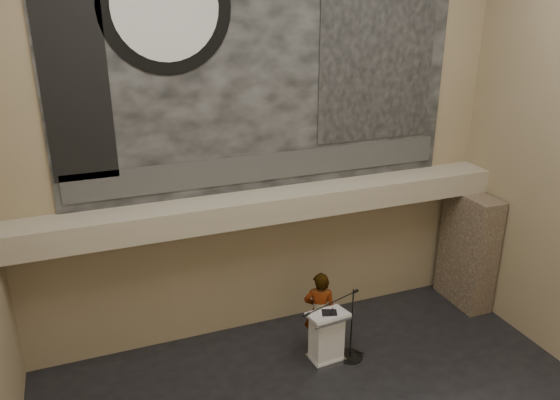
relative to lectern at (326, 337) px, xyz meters
name	(u,v)px	position (x,y,z in m)	size (l,w,h in m)	color
wall_back	(266,137)	(-0.62, 1.74, 3.70)	(10.00, 0.02, 8.50)	#857654
soffit	(273,205)	(-0.62, 1.34, 2.40)	(10.00, 0.80, 0.50)	gray
sprinkler_left	(195,231)	(-2.22, 1.29, 2.12)	(0.04, 0.04, 0.06)	#B2893D
sprinkler_right	(357,206)	(1.28, 1.29, 2.12)	(0.04, 0.04, 0.06)	#B2893D
banner	(265,62)	(-0.62, 1.71, 5.15)	(8.00, 0.05, 5.00)	black
banner_text_strip	(267,167)	(-0.62, 1.67, 3.10)	(7.76, 0.02, 0.55)	#2D2D2D
banner_clock_rim	(165,7)	(-2.42, 1.67, 6.15)	(2.30, 2.30, 0.02)	black
banner_clock_face	(166,7)	(-2.42, 1.65, 6.15)	(1.84, 1.84, 0.02)	silver
banner_building_print	(378,52)	(1.78, 1.67, 5.25)	(2.60, 0.02, 3.60)	black
banner_brick_print	(76,89)	(-4.02, 1.67, 4.85)	(1.10, 0.02, 3.20)	black
stone_pier	(468,249)	(4.03, 0.89, 0.80)	(0.60, 1.40, 2.70)	#46382B
lectern	(326,337)	(0.00, 0.00, 0.00)	(0.80, 0.60, 1.14)	silver
binder	(329,313)	(0.02, -0.04, 0.56)	(0.29, 0.23, 0.04)	black
papers	(325,314)	(-0.06, -0.02, 0.55)	(0.19, 0.26, 0.01)	white
speaker_person	(320,312)	(0.01, 0.37, 0.34)	(0.65, 0.43, 1.78)	silver
mic_stand	(349,348)	(0.45, -0.11, -0.31)	(1.48, 0.68, 1.56)	black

